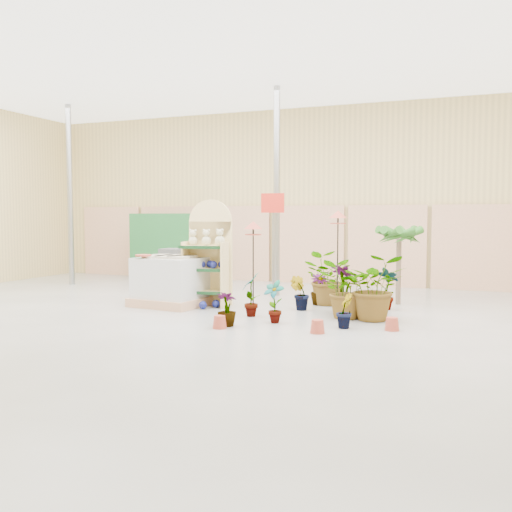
# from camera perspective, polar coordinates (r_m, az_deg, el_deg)

# --- Properties ---
(room) EXTENTS (15.20, 12.10, 4.70)m
(room) POSITION_cam_1_polar(r_m,az_deg,el_deg) (9.98, -2.86, 6.79)
(room) COLOR gray
(room) RESTS_ON ground
(display_shelf) EXTENTS (0.93, 0.67, 2.05)m
(display_shelf) POSITION_cam_1_polar(r_m,az_deg,el_deg) (11.08, -4.76, -0.10)
(display_shelf) COLOR #E4C883
(display_shelf) RESTS_ON ground
(teddy_bears) EXTENTS (0.75, 0.19, 0.31)m
(teddy_bears) POSITION_cam_1_polar(r_m,az_deg,el_deg) (10.96, -4.89, 1.74)
(teddy_bears) COLOR beige
(teddy_bears) RESTS_ON display_shelf
(gazing_balls_shelf) EXTENTS (0.75, 0.26, 0.14)m
(gazing_balls_shelf) POSITION_cam_1_polar(r_m,az_deg,el_deg) (10.98, -5.02, -0.82)
(gazing_balls_shelf) COLOR navy
(gazing_balls_shelf) RESTS_ON display_shelf
(gazing_balls_floor) EXTENTS (0.63, 0.39, 0.15)m
(gazing_balls_floor) POSITION_cam_1_polar(r_m,az_deg,el_deg) (10.82, -5.44, -4.80)
(gazing_balls_floor) COLOR navy
(gazing_balls_floor) RESTS_ON ground
(pallet_stack) EXTENTS (1.44, 1.25, 0.98)m
(pallet_stack) POSITION_cam_1_polar(r_m,az_deg,el_deg) (11.12, -8.57, -2.52)
(pallet_stack) COLOR tan
(pallet_stack) RESTS_ON ground
(charcoal_planters) EXTENTS (0.50, 0.50, 1.00)m
(charcoal_planters) POSITION_cam_1_polar(r_m,az_deg,el_deg) (12.99, -8.24, -1.46)
(charcoal_planters) COLOR #3B3B3B
(charcoal_planters) RESTS_ON ground
(trellis_stock) EXTENTS (2.00, 0.30, 1.80)m
(trellis_stock) POSITION_cam_1_polar(r_m,az_deg,el_deg) (15.55, -9.15, 0.90)
(trellis_stock) COLOR #1E5D2A
(trellis_stock) RESTS_ON ground
(offer_sign) EXTENTS (0.50, 0.08, 2.20)m
(offer_sign) POSITION_cam_1_polar(r_m,az_deg,el_deg) (11.85, 1.70, 3.24)
(offer_sign) COLOR gray
(offer_sign) RESTS_ON ground
(bird_table_front) EXTENTS (0.34, 0.34, 1.64)m
(bird_table_front) POSITION_cam_1_polar(r_m,az_deg,el_deg) (10.22, -0.29, 2.81)
(bird_table_front) COLOR black
(bird_table_front) RESTS_ON ground
(bird_table_right) EXTENTS (0.34, 0.34, 1.83)m
(bird_table_right) POSITION_cam_1_polar(r_m,az_deg,el_deg) (10.76, 8.20, 3.81)
(bird_table_right) COLOR black
(bird_table_right) RESTS_ON ground
(bird_table_back) EXTENTS (0.34, 0.34, 1.70)m
(bird_table_back) POSITION_cam_1_polar(r_m,az_deg,el_deg) (13.98, -5.11, 3.36)
(bird_table_back) COLOR black
(bird_table_back) RESTS_ON ground
(palm) EXTENTS (0.70, 0.70, 1.64)m
(palm) POSITION_cam_1_polar(r_m,az_deg,el_deg) (11.45, 14.13, 2.21)
(palm) COLOR brown
(palm) RESTS_ON ground
(potted_plant_0) EXTENTS (0.35, 0.45, 0.77)m
(potted_plant_0) POSITION_cam_1_polar(r_m,az_deg,el_deg) (9.84, -0.50, -3.84)
(potted_plant_0) COLOR #28611C
(potted_plant_0) RESTS_ON ground
(potted_plant_2) EXTENTS (1.02, 0.93, 0.97)m
(potted_plant_2) POSITION_cam_1_polar(r_m,az_deg,el_deg) (9.73, 8.77, -3.37)
(potted_plant_2) COLOR #28611C
(potted_plant_2) RESTS_ON ground
(potted_plant_3) EXTENTS (0.65, 0.65, 0.88)m
(potted_plant_3) POSITION_cam_1_polar(r_m,az_deg,el_deg) (10.28, 8.78, -3.24)
(potted_plant_3) COLOR #28611C
(potted_plant_3) RESTS_ON ground
(potted_plant_4) EXTENTS (0.50, 0.43, 0.80)m
(potted_plant_4) POSITION_cam_1_polar(r_m,az_deg,el_deg) (10.81, 13.03, -3.16)
(potted_plant_4) COLOR #28611C
(potted_plant_4) RESTS_ON ground
(potted_plant_5) EXTENTS (0.40, 0.34, 0.63)m
(potted_plant_5) POSITION_cam_1_polar(r_m,az_deg,el_deg) (10.52, 4.39, -3.72)
(potted_plant_5) COLOR #28611C
(potted_plant_5) RESTS_ON ground
(potted_plant_6) EXTENTS (0.99, 0.87, 1.03)m
(potted_plant_6) POSITION_cam_1_polar(r_m,az_deg,el_deg) (11.15, 6.85, -2.26)
(potted_plant_6) COLOR #28611C
(potted_plant_6) RESTS_ON ground
(potted_plant_7) EXTENTS (0.34, 0.34, 0.55)m
(potted_plant_7) POSITION_cam_1_polar(r_m,az_deg,el_deg) (9.00, -2.92, -5.29)
(potted_plant_7) COLOR #28611C
(potted_plant_7) RESTS_ON ground
(potted_plant_8) EXTENTS (0.42, 0.35, 0.70)m
(potted_plant_8) POSITION_cam_1_polar(r_m,az_deg,el_deg) (9.25, 1.83, -4.58)
(potted_plant_8) COLOR #28611C
(potted_plant_8) RESTS_ON ground
(potted_plant_9) EXTENTS (0.25, 0.31, 0.54)m
(potted_plant_9) POSITION_cam_1_polar(r_m,az_deg,el_deg) (8.94, 8.83, -5.43)
(potted_plant_9) COLOR #28611C
(potted_plant_9) RESTS_ON ground
(potted_plant_10) EXTENTS (1.15, 1.05, 1.11)m
(potted_plant_10) POSITION_cam_1_polar(r_m,az_deg,el_deg) (9.65, 11.84, -3.06)
(potted_plant_10) COLOR #28611C
(potted_plant_10) RESTS_ON ground
(potted_plant_11) EXTENTS (0.47, 0.47, 0.60)m
(potted_plant_11) POSITION_cam_1_polar(r_m,az_deg,el_deg) (11.18, 6.32, -3.35)
(potted_plant_11) COLOR #28611C
(potted_plant_11) RESTS_ON ground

